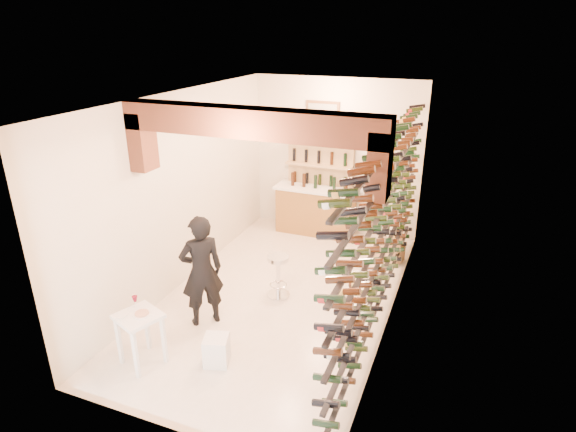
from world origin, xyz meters
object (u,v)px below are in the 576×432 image
object	(u,v)px
person	(202,271)
chrome_barstool	(278,273)
tasting_table	(139,323)
wine_rack	(381,222)
crate_lower	(389,253)
back_counter	(316,209)
white_stool	(217,350)

from	to	relation	value
person	chrome_barstool	world-z (taller)	person
tasting_table	chrome_barstool	world-z (taller)	tasting_table
wine_rack	crate_lower	world-z (taller)	wine_rack
wine_rack	crate_lower	bearing A→B (deg)	93.88
back_counter	crate_lower	bearing A→B (deg)	-22.85
back_counter	white_stool	bearing A→B (deg)	-88.19
back_counter	crate_lower	size ratio (longest dim) A/B	3.40
tasting_table	white_stool	size ratio (longest dim) A/B	2.27
wine_rack	tasting_table	bearing A→B (deg)	-139.91
wine_rack	crate_lower	distance (m)	2.39
tasting_table	person	world-z (taller)	person
tasting_table	white_stool	distance (m)	1.05
person	tasting_table	bearing A→B (deg)	31.64
white_stool	tasting_table	bearing A→B (deg)	-159.27
crate_lower	wine_rack	bearing A→B (deg)	-86.12
wine_rack	chrome_barstool	bearing A→B (deg)	-179.67
wine_rack	chrome_barstool	distance (m)	1.94
wine_rack	person	size ratio (longest dim) A/B	3.35
tasting_table	chrome_barstool	bearing A→B (deg)	86.53
tasting_table	chrome_barstool	size ratio (longest dim) A/B	1.23
wine_rack	tasting_table	world-z (taller)	wine_rack
tasting_table	chrome_barstool	distance (m)	2.40
back_counter	crate_lower	world-z (taller)	back_counter
person	crate_lower	world-z (taller)	person
white_stool	chrome_barstool	size ratio (longest dim) A/B	0.54
chrome_barstool	white_stool	bearing A→B (deg)	-93.44
tasting_table	person	distance (m)	1.16
wine_rack	white_stool	distance (m)	2.84
wine_rack	person	xyz separation A→B (m)	(-2.32, -1.08, -0.70)
wine_rack	back_counter	bearing A→B (deg)	124.66
tasting_table	crate_lower	bearing A→B (deg)	80.61
person	back_counter	bearing A→B (deg)	-141.85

